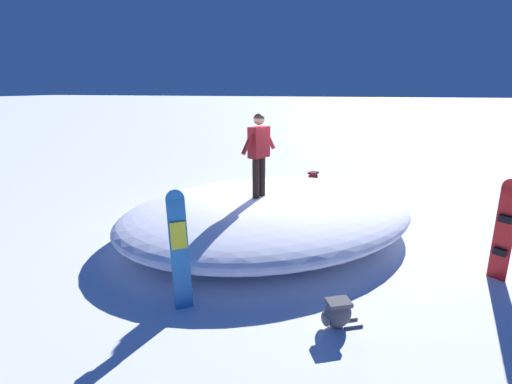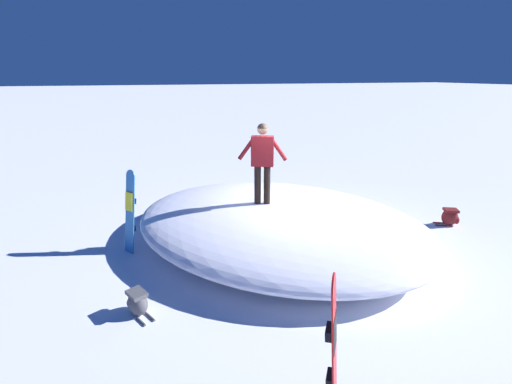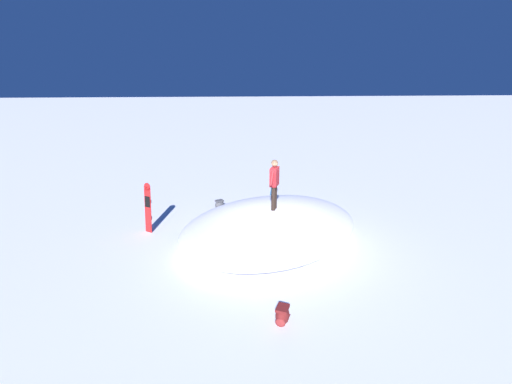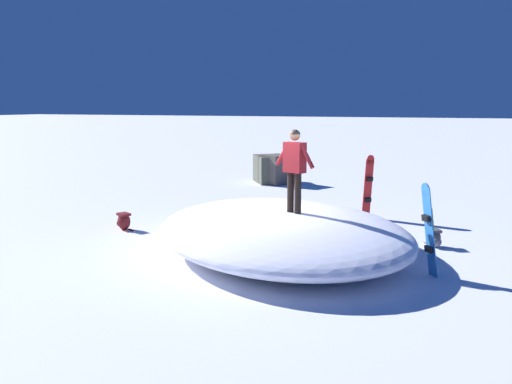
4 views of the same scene
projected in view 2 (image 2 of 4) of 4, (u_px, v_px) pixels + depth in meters
The scene contains 7 objects.
ground at pixel (298, 238), 8.08m from camera, with size 240.00×240.00×0.00m, color white.
snow_mound at pixel (279, 223), 7.73m from camera, with size 5.01×6.56×0.90m, color white.
snowboarder_standing at pixel (262, 159), 7.33m from camera, with size 0.50×0.97×1.70m.
snowboard_primary_upright at pixel (130, 210), 7.26m from camera, with size 0.38×0.38×1.73m.
snowboard_secondary_upright at pixel (333, 348), 3.60m from camera, with size 0.32×0.29×1.75m.
backpack_near at pixel (450, 217), 8.69m from camera, with size 0.45×0.59×0.43m.
backpack_far at pixel (137, 302), 5.47m from camera, with size 0.58×0.44×0.40m.
Camera 2 is at (6.66, -3.23, 3.54)m, focal length 25.00 mm.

